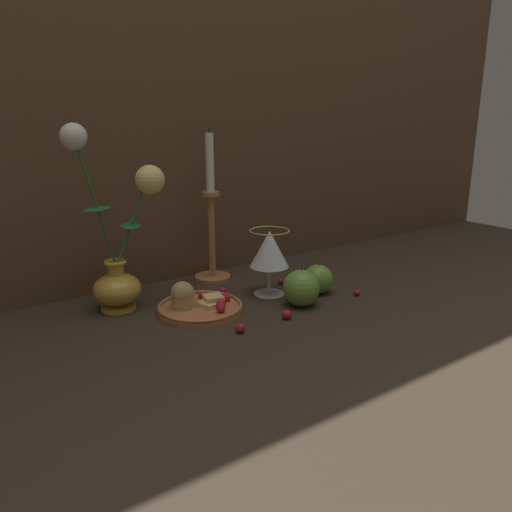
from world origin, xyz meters
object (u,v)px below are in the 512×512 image
(plate_with_pastries, at_px, (197,304))
(candlestick, at_px, (211,231))
(wine_glass, at_px, (269,251))
(vase, at_px, (119,251))
(apple_near_glass, at_px, (318,279))
(apple_beside_vase, at_px, (301,288))

(plate_with_pastries, relative_size, candlestick, 0.48)
(wine_glass, relative_size, candlestick, 0.41)
(vase, xyz_separation_m, candlestick, (0.25, 0.06, -0.00))
(plate_with_pastries, relative_size, apple_near_glass, 2.22)
(apple_near_glass, bearing_deg, wine_glass, 148.08)
(vase, xyz_separation_m, plate_with_pastries, (0.12, -0.10, -0.11))
(candlestick, relative_size, apple_near_glass, 4.59)
(plate_with_pastries, xyz_separation_m, apple_beside_vase, (0.19, -0.09, 0.02))
(plate_with_pastries, relative_size, apple_beside_vase, 1.93)
(apple_beside_vase, bearing_deg, wine_glass, 97.72)
(wine_glass, bearing_deg, plate_with_pastries, -179.89)
(vase, bearing_deg, apple_near_glass, -22.24)
(vase, bearing_deg, plate_with_pastries, -41.18)
(vase, xyz_separation_m, wine_glass, (0.30, -0.10, -0.02))
(candlestick, distance_m, apple_beside_vase, 0.28)
(wine_glass, height_order, apple_near_glass, wine_glass)
(wine_glass, distance_m, apple_beside_vase, 0.11)
(wine_glass, relative_size, apple_beside_vase, 1.64)
(wine_glass, xyz_separation_m, apple_beside_vase, (0.01, -0.10, -0.06))
(apple_beside_vase, bearing_deg, candlestick, 104.13)
(plate_with_pastries, height_order, candlestick, candlestick)
(candlestick, xyz_separation_m, apple_beside_vase, (0.06, -0.26, -0.08))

